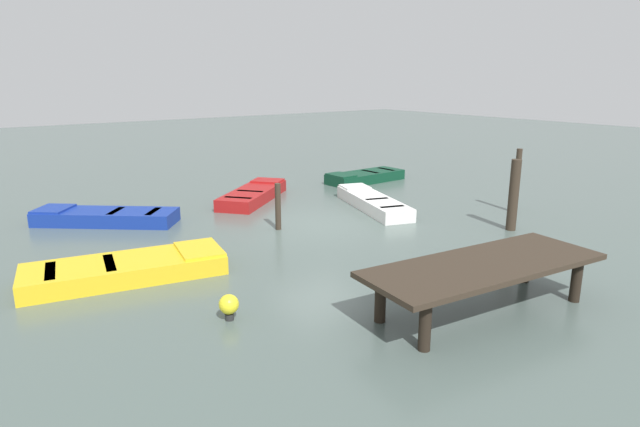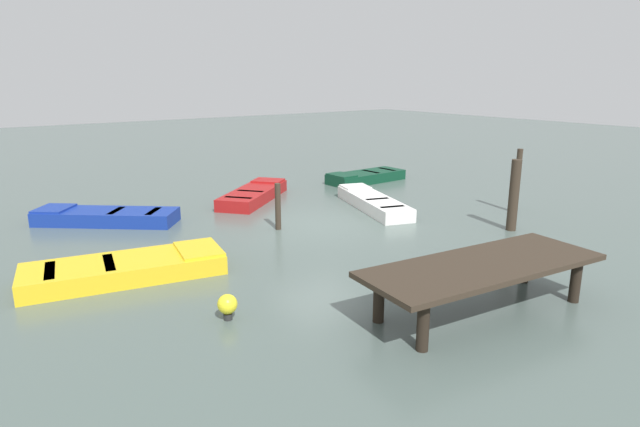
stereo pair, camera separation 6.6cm
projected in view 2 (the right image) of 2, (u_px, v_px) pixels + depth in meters
ground_plane at (320, 225)px, 15.59m from camera, size 80.00×80.00×0.00m
dock_segment at (483, 269)px, 9.69m from camera, size 4.89×2.20×0.95m
rowboat_red at (254, 194)px, 18.66m from camera, size 3.71×3.34×0.46m
rowboat_yellow at (127, 268)px, 11.50m from camera, size 4.33×2.25×0.46m
rowboat_white at (373, 202)px, 17.50m from camera, size 2.20×4.16×0.46m
rowboat_blue at (105, 216)px, 15.72m from camera, size 3.89×3.52×0.46m
rowboat_dark_green at (366, 177)px, 21.89m from camera, size 3.43×1.35×0.46m
mooring_piling_near_left at (278, 207)px, 15.00m from camera, size 0.16×0.16×1.33m
mooring_piling_far_right at (517, 181)px, 16.80m from camera, size 0.17×0.17×2.04m
mooring_piling_mid_right at (514, 195)px, 14.84m from camera, size 0.27×0.27×2.01m
marker_buoy at (227, 305)px, 9.48m from camera, size 0.36×0.36×0.48m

